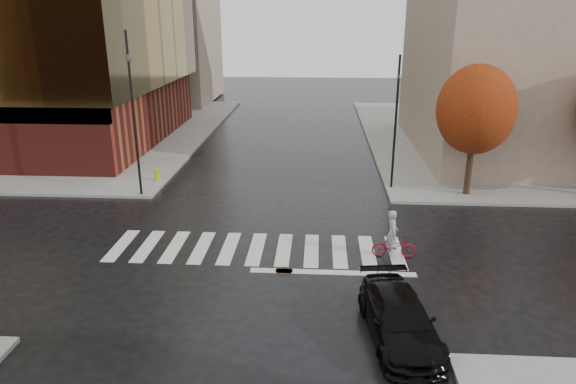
# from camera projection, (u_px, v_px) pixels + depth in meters

# --- Properties ---
(ground) EXTENTS (120.00, 120.00, 0.00)m
(ground) POSITION_uv_depth(u_px,v_px,m) (255.00, 254.00, 19.95)
(ground) COLOR black
(ground) RESTS_ON ground
(sidewalk_nw) EXTENTS (30.00, 30.00, 0.15)m
(sidewalk_nw) POSITION_uv_depth(u_px,v_px,m) (26.00, 131.00, 40.95)
(sidewalk_nw) COLOR gray
(sidewalk_nw) RESTS_ON ground
(sidewalk_ne) EXTENTS (30.00, 30.00, 0.15)m
(sidewalk_ne) POSITION_uv_depth(u_px,v_px,m) (567.00, 138.00, 38.51)
(sidewalk_ne) COLOR gray
(sidewalk_ne) RESTS_ON ground
(crosswalk) EXTENTS (12.00, 3.00, 0.01)m
(crosswalk) POSITION_uv_depth(u_px,v_px,m) (256.00, 249.00, 20.42)
(crosswalk) COLOR silver
(crosswalk) RESTS_ON ground
(building_ne_tan) EXTENTS (16.00, 16.00, 18.00)m
(building_ne_tan) POSITION_uv_depth(u_px,v_px,m) (555.00, 9.00, 32.01)
(building_ne_tan) COLOR gray
(building_ne_tan) RESTS_ON sidewalk_ne
(building_nw_far) EXTENTS (14.00, 12.00, 20.00)m
(building_nw_far) POSITION_uv_depth(u_px,v_px,m) (142.00, 1.00, 52.46)
(building_nw_far) COLOR gray
(building_nw_far) RESTS_ON sidewalk_nw
(tree_ne_a) EXTENTS (3.80, 3.80, 6.50)m
(tree_ne_a) POSITION_uv_depth(u_px,v_px,m) (476.00, 110.00, 24.89)
(tree_ne_a) COLOR black
(tree_ne_a) RESTS_ON sidewalk_ne
(sedan) EXTENTS (2.32, 4.57, 1.27)m
(sedan) POSITION_uv_depth(u_px,v_px,m) (399.00, 318.00, 14.61)
(sedan) COLOR black
(sedan) RESTS_ON ground
(cyclist) EXTENTS (1.68, 0.66, 1.91)m
(cyclist) POSITION_uv_depth(u_px,v_px,m) (393.00, 241.00, 19.55)
(cyclist) COLOR maroon
(cyclist) RESTS_ON ground
(traffic_light_nw) EXTENTS (0.20, 0.17, 8.03)m
(traffic_light_nw) POSITION_uv_depth(u_px,v_px,m) (132.00, 103.00, 24.70)
(traffic_light_nw) COLOR black
(traffic_light_nw) RESTS_ON sidewalk_nw
(traffic_light_ne) EXTENTS (0.17, 0.19, 6.84)m
(traffic_light_ne) POSITION_uv_depth(u_px,v_px,m) (396.00, 115.00, 26.06)
(traffic_light_ne) COLOR black
(traffic_light_ne) RESTS_ON sidewalk_ne
(fire_hydrant) EXTENTS (0.26, 0.26, 0.73)m
(fire_hydrant) POSITION_uv_depth(u_px,v_px,m) (157.00, 173.00, 28.29)
(fire_hydrant) COLOR #B8BA0A
(fire_hydrant) RESTS_ON sidewalk_nw
(manhole) EXTENTS (0.77, 0.77, 0.01)m
(manhole) POSITION_uv_depth(u_px,v_px,m) (284.00, 271.00, 18.66)
(manhole) COLOR #3E3216
(manhole) RESTS_ON ground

